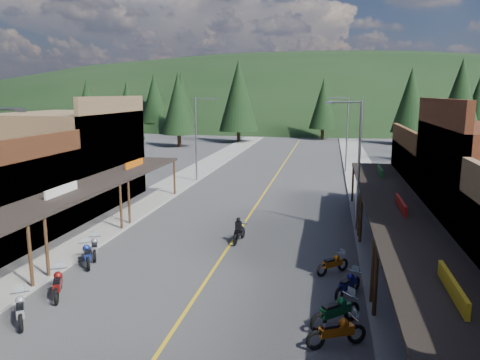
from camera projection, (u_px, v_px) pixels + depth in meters
The scene contains 31 objects.
ground at pixel (212, 272), 22.38m from camera, with size 220.00×220.00×0.00m, color #38383A.
centerline at pixel (267, 189), 41.68m from camera, with size 0.15×90.00×0.01m, color gold.
sidewalk_west at pixel (174, 184), 43.28m from camera, with size 3.40×94.00×0.15m, color gray.
sidewalk_east at pixel (368, 192), 40.06m from camera, with size 3.40×94.00×0.15m, color gray.
shop_west_3 at pixel (71, 159), 35.19m from camera, with size 10.90×10.20×8.20m.
shop_east_3 at pixel (460, 185), 30.27m from camera, with size 10.90×10.20×6.20m.
streetlight_1 at pixel (197, 136), 44.08m from camera, with size 2.16×0.18×8.00m.
streetlight_2 at pixel (357, 160), 27.99m from camera, with size 2.16×0.18×8.00m.
streetlight_3 at pixel (346, 131), 49.22m from camera, with size 2.16×0.18×8.00m.
ridge_hill at pixel (314, 119), 152.68m from camera, with size 310.00×140.00×60.00m, color black.
pine_0 at pixel (87, 103), 88.44m from camera, with size 5.04×5.04×11.00m.
pine_1 at pixel (181, 99), 93.05m from camera, with size 5.88×5.88×12.50m.
pine_2 at pixel (239, 95), 78.74m from camera, with size 6.72×6.72×14.00m.
pine_3 at pixel (323, 104), 84.14m from camera, with size 5.04×5.04×11.00m.
pine_4 at pixel (411, 100), 75.62m from camera, with size 5.88×5.88×12.50m.
pine_7 at pixel (154, 98), 100.33m from camera, with size 5.88×5.88×12.50m.
pine_8 at pixel (128, 111), 63.96m from camera, with size 4.48×4.48×10.00m.
pine_9 at pixel (478, 109), 60.19m from camera, with size 4.93×4.93×10.80m.
pine_10 at pixel (178, 103), 72.72m from camera, with size 5.38×5.38×11.60m.
pine_11 at pixel (460, 104), 54.02m from camera, with size 5.82×5.82×12.40m.
bike_west_5 at pixel (20, 308), 17.32m from camera, with size 0.69×2.06×1.18m, color #A6A5AA, non-canonical shape.
bike_west_6 at pixel (58, 283), 19.57m from camera, with size 0.72×2.16×1.23m, color maroon, non-canonical shape.
bike_west_7 at pixel (87, 254), 23.12m from camera, with size 0.71×2.13×1.22m, color navy, non-canonical shape.
bike_west_8 at pixel (95, 247), 24.24m from camera, with size 0.68×2.04×1.17m, color gray, non-canonical shape.
bike_east_5 at pixel (337, 330), 15.70m from camera, with size 0.71×2.12×1.21m, color #A4490B, non-canonical shape.
bike_east_6 at pixel (336, 310), 17.07m from camera, with size 0.76×2.28×1.30m, color #0E4723, non-canonical shape.
bike_east_7 at pixel (348, 284), 19.62m from camera, with size 0.66×1.99×1.14m, color navy, non-canonical shape.
bike_east_8 at pixel (333, 263), 22.08m from camera, with size 0.63×1.89×1.08m, color #B1560C, non-canonical shape.
rider_on_bike at pixel (239, 232), 26.81m from camera, with size 0.88×2.04×1.51m.
pedestrian_east_a at pixel (411, 282), 18.74m from camera, with size 0.60×0.40×1.66m, color #2B2234.
pedestrian_east_b at pixel (367, 193), 35.53m from camera, with size 0.77×0.44×1.58m, color brown.
Camera 1 is at (5.32, -20.55, 8.47)m, focal length 35.00 mm.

